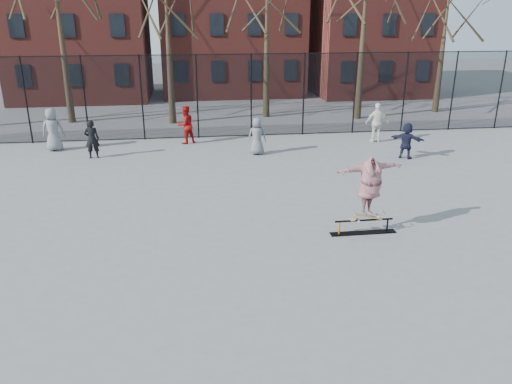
{
  "coord_description": "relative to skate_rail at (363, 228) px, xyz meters",
  "views": [
    {
      "loc": [
        -1.81,
        -11.08,
        5.91
      ],
      "look_at": [
        -0.11,
        1.5,
        1.26
      ],
      "focal_mm": 35.0,
      "sensor_mm": 36.0,
      "label": 1
    }
  ],
  "objects": [
    {
      "name": "rowhouses",
      "position": [
        -2.17,
        24.81,
        5.9
      ],
      "size": [
        29.0,
        7.0,
        13.0
      ],
      "color": "maroon",
      "rests_on": "ground"
    },
    {
      "name": "bystander_navy",
      "position": [
        4.27,
        7.03,
        0.6
      ],
      "size": [
        1.4,
        1.21,
        1.52
      ],
      "primitive_type": "imported",
      "rotation": [
        0.0,
        0.0,
        2.49
      ],
      "color": "#181A31",
      "rests_on": "ground"
    },
    {
      "name": "bystander_extra",
      "position": [
        -1.86,
        8.46,
        0.65
      ],
      "size": [
        0.84,
        0.59,
        1.62
      ],
      "primitive_type": "imported",
      "rotation": [
        0.0,
        0.0,
        3.04
      ],
      "color": "#5E5E63",
      "rests_on": "ground"
    },
    {
      "name": "bystander_grey",
      "position": [
        -10.7,
        10.29,
        0.79
      ],
      "size": [
        0.96,
        0.65,
        1.9
      ],
      "primitive_type": "imported",
      "rotation": [
        0.0,
        0.0,
        3.2
      ],
      "color": "slate",
      "rests_on": "ground"
    },
    {
      "name": "fence",
      "position": [
        -2.9,
        11.81,
        1.89
      ],
      "size": [
        34.03,
        0.07,
        4.0
      ],
      "color": "black",
      "rests_on": "ground"
    },
    {
      "name": "skateboard",
      "position": [
        0.1,
        0.0,
        0.3
      ],
      "size": [
        0.87,
        0.21,
        0.1
      ],
      "primitive_type": null,
      "color": "olive",
      "rests_on": "skate_rail"
    },
    {
      "name": "bystander_white",
      "position": [
        4.04,
        9.88,
        0.76
      ],
      "size": [
        1.11,
        0.54,
        1.85
      ],
      "primitive_type": "imported",
      "rotation": [
        0.0,
        0.0,
        3.06
      ],
      "color": "silver",
      "rests_on": "ground"
    },
    {
      "name": "bystander_red",
      "position": [
        -4.9,
        10.81,
        0.72
      ],
      "size": [
        1.08,
        1.02,
        1.76
      ],
      "primitive_type": "imported",
      "rotation": [
        0.0,
        0.0,
        3.7
      ],
      "color": "#A30E0F",
      "rests_on": "ground"
    },
    {
      "name": "ground",
      "position": [
        -2.89,
        -1.19,
        -0.16
      ],
      "size": [
        100.0,
        100.0,
        0.0
      ],
      "primitive_type": "plane",
      "color": "slate"
    },
    {
      "name": "skate_rail",
      "position": [
        0.0,
        0.0,
        0.0
      ],
      "size": [
        1.88,
        0.29,
        0.41
      ],
      "color": "black",
      "rests_on": "ground"
    },
    {
      "name": "skater",
      "position": [
        0.1,
        0.0,
        1.18
      ],
      "size": [
        2.11,
        1.01,
        1.66
      ],
      "primitive_type": "imported",
      "rotation": [
        0.0,
        0.0,
        0.23
      ],
      "color": "#443A92",
      "rests_on": "skateboard"
    },
    {
      "name": "bystander_black",
      "position": [
        -8.8,
        8.84,
        0.66
      ],
      "size": [
        0.64,
        0.46,
        1.63
      ],
      "primitive_type": "imported",
      "rotation": [
        0.0,
        0.0,
        3.25
      ],
      "color": "black",
      "rests_on": "ground"
    }
  ]
}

